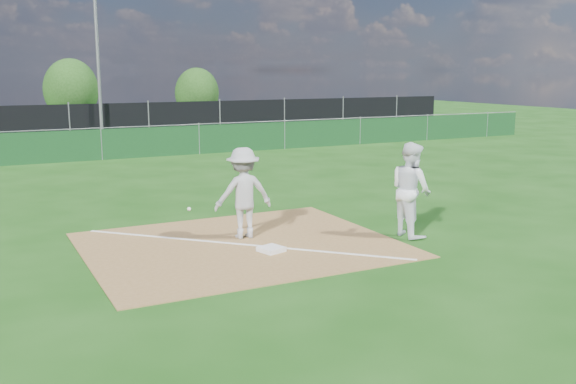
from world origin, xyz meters
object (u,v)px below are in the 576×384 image
(light_pole, at_px, (98,59))
(runner, at_px, (411,189))
(car_right, at_px, (147,120))
(car_mid, at_px, (18,121))
(first_base, at_px, (271,249))
(tree_right, at_px, (197,93))
(tree_mid, at_px, (71,90))
(play_at_first, at_px, (243,193))

(light_pole, xyz_separation_m, runner, (1.99, -22.61, -3.00))
(car_right, bearing_deg, car_mid, 71.58)
(first_base, distance_m, car_mid, 27.24)
(light_pole, xyz_separation_m, tree_right, (8.64, 10.30, -2.12))
(first_base, distance_m, tree_right, 34.22)
(first_base, distance_m, tree_mid, 34.41)
(runner, xyz_separation_m, tree_mid, (-1.61, 34.48, 1.19))
(car_right, relative_size, tree_right, 1.15)
(first_base, xyz_separation_m, tree_mid, (1.55, 34.31, 2.12))
(car_mid, relative_size, car_right, 1.07)
(light_pole, relative_size, first_base, 18.98)
(first_base, relative_size, runner, 0.21)
(play_at_first, height_order, car_right, play_at_first)
(car_mid, bearing_deg, car_right, -101.95)
(first_base, xyz_separation_m, runner, (3.16, -0.17, 0.93))
(car_right, distance_m, tree_right, 8.19)
(runner, bearing_deg, car_mid, 13.67)
(runner, xyz_separation_m, car_right, (1.40, 26.75, -0.38))
(play_at_first, distance_m, car_mid, 26.01)
(car_mid, bearing_deg, light_pole, -150.06)
(car_mid, bearing_deg, runner, -175.86)
(car_mid, height_order, car_right, car_mid)
(runner, distance_m, car_mid, 27.87)
(light_pole, bearing_deg, car_right, 50.63)
(runner, height_order, tree_right, tree_right)
(runner, bearing_deg, play_at_first, 68.57)
(light_pole, xyz_separation_m, first_base, (-1.17, -22.43, -3.94))
(light_pole, bearing_deg, tree_mid, 88.17)
(runner, bearing_deg, light_pole, 7.17)
(first_base, relative_size, tree_right, 0.12)
(tree_right, bearing_deg, runner, -101.41)
(tree_right, bearing_deg, play_at_first, -107.37)
(tree_mid, xyz_separation_m, tree_right, (8.26, -1.57, -0.31))
(car_right, xyz_separation_m, tree_right, (5.24, 6.16, 1.26))
(car_right, bearing_deg, runner, 163.12)
(car_right, xyz_separation_m, tree_mid, (-3.01, 7.73, 1.57))
(play_at_first, distance_m, tree_right, 33.02)
(play_at_first, xyz_separation_m, tree_right, (9.86, 31.51, 0.91))
(car_right, bearing_deg, light_pole, 126.75)
(car_mid, height_order, tree_right, tree_right)
(play_at_first, distance_m, runner, 3.51)
(play_at_first, xyz_separation_m, runner, (3.21, -1.40, 0.04))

